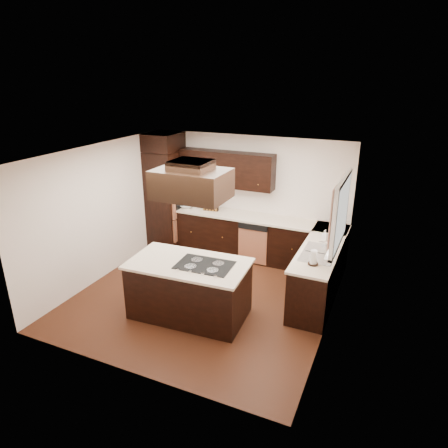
{
  "coord_description": "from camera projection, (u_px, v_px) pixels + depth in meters",
  "views": [
    {
      "loc": [
        2.77,
        -5.43,
        3.64
      ],
      "look_at": [
        0.1,
        0.6,
        1.15
      ],
      "focal_mm": 32.0,
      "sensor_mm": 36.0,
      "label": 1
    }
  ],
  "objects": [
    {
      "name": "wall_oven_face",
      "position": [
        180.0,
        199.0,
        8.58
      ],
      "size": [
        0.05,
        0.62,
        0.78
      ],
      "primitive_type": "cube",
      "color": "#B16545",
      "rests_on": "oven_column"
    },
    {
      "name": "base_cabinets_back",
      "position": [
        244.0,
        237.0,
        8.35
      ],
      "size": [
        2.93,
        0.6,
        0.88
      ],
      "primitive_type": "cube",
      "color": "black",
      "rests_on": "floor"
    },
    {
      "name": "floor",
      "position": [
        205.0,
        296.0,
        6.98
      ],
      "size": [
        4.2,
        4.2,
        0.02
      ],
      "primitive_type": "cube",
      "color": "#5B2B17",
      "rests_on": "ground"
    },
    {
      "name": "island",
      "position": [
        189.0,
        290.0,
        6.3
      ],
      "size": [
        1.83,
        1.07,
        0.88
      ],
      "primitive_type": "cube",
      "rotation": [
        0.0,
        0.0,
        0.06
      ],
      "color": "black",
      "rests_on": "floor"
    },
    {
      "name": "range_hood",
      "position": [
        191.0,
        184.0,
        5.71
      ],
      "size": [
        1.05,
        0.72,
        0.42
      ],
      "primitive_type": "cube",
      "color": "black",
      "rests_on": "ceiling"
    },
    {
      "name": "countertop_back",
      "position": [
        245.0,
        216.0,
        8.17
      ],
      "size": [
        2.93,
        0.63,
        0.04
      ],
      "primitive_type": "cube",
      "color": "beige",
      "rests_on": "base_cabinets_back"
    },
    {
      "name": "wall_front",
      "position": [
        124.0,
        289.0,
        4.73
      ],
      "size": [
        4.2,
        0.02,
        2.5
      ],
      "primitive_type": "cube",
      "color": "white",
      "rests_on": "ground"
    },
    {
      "name": "blender_pitcher",
      "position": [
        195.0,
        198.0,
        8.49
      ],
      "size": [
        0.13,
        0.13,
        0.26
      ],
      "primitive_type": "cone",
      "color": "silver",
      "rests_on": "blender_base"
    },
    {
      "name": "sink_rim",
      "position": [
        319.0,
        253.0,
        6.44
      ],
      "size": [
        0.52,
        0.84,
        0.01
      ],
      "primitive_type": "cube",
      "color": "silver",
      "rests_on": "countertop_right"
    },
    {
      "name": "dishwasher_front",
      "position": [
        253.0,
        246.0,
        8.0
      ],
      "size": [
        0.6,
        0.05,
        0.72
      ],
      "primitive_type": "cube",
      "color": "#B16545",
      "rests_on": "floor"
    },
    {
      "name": "cooktop",
      "position": [
        204.0,
        265.0,
        6.04
      ],
      "size": [
        0.87,
        0.61,
        0.01
      ],
      "primitive_type": "cube",
      "rotation": [
        0.0,
        0.0,
        0.06
      ],
      "color": "black",
      "rests_on": "island_top"
    },
    {
      "name": "wall_right",
      "position": [
        335.0,
        251.0,
        5.74
      ],
      "size": [
        0.02,
        4.2,
        2.5
      ],
      "primitive_type": "cube",
      "color": "white",
      "rests_on": "ground"
    },
    {
      "name": "window_frame",
      "position": [
        341.0,
        213.0,
        6.08
      ],
      "size": [
        0.06,
        1.32,
        1.12
      ],
      "primitive_type": "cube",
      "color": "silver",
      "rests_on": "wall_right"
    },
    {
      "name": "wall_left",
      "position": [
        101.0,
        212.0,
        7.34
      ],
      "size": [
        0.02,
        4.2,
        2.5
      ],
      "primitive_type": "cube",
      "color": "white",
      "rests_on": "ground"
    },
    {
      "name": "paper_towel",
      "position": [
        313.0,
        258.0,
        6.02
      ],
      "size": [
        0.13,
        0.13,
        0.23
      ],
      "primitive_type": "cylinder",
      "rotation": [
        0.0,
        0.0,
        0.26
      ],
      "color": "silver",
      "rests_on": "countertop_right"
    },
    {
      "name": "oven_column",
      "position": [
        166.0,
        199.0,
        8.74
      ],
      "size": [
        0.65,
        0.75,
        2.12
      ],
      "primitive_type": "cube",
      "color": "black",
      "rests_on": "floor"
    },
    {
      "name": "spice_rack",
      "position": [
        211.0,
        204.0,
        8.41
      ],
      "size": [
        0.34,
        0.13,
        0.27
      ],
      "primitive_type": "cube",
      "rotation": [
        0.0,
        0.0,
        0.16
      ],
      "color": "black",
      "rests_on": "countertop_back"
    },
    {
      "name": "island_top",
      "position": [
        188.0,
        264.0,
        6.14
      ],
      "size": [
        1.9,
        1.14,
        0.04
      ],
      "primitive_type": "cube",
      "rotation": [
        0.0,
        0.0,
        0.06
      ],
      "color": "beige",
      "rests_on": "island"
    },
    {
      "name": "hood_duct",
      "position": [
        191.0,
        165.0,
        5.61
      ],
      "size": [
        0.55,
        0.5,
        0.13
      ],
      "primitive_type": "cube",
      "color": "black",
      "rests_on": "ceiling"
    },
    {
      "name": "window_pane",
      "position": [
        342.0,
        213.0,
        6.07
      ],
      "size": [
        0.0,
        1.2,
        1.0
      ],
      "primitive_type": "cube",
      "color": "white",
      "rests_on": "wall_right"
    },
    {
      "name": "soap_bottle",
      "position": [
        325.0,
        235.0,
        6.92
      ],
      "size": [
        0.1,
        0.11,
        0.19
      ],
      "primitive_type": "imported",
      "rotation": [
        0.0,
        0.0,
        -0.24
      ],
      "color": "silver",
      "rests_on": "countertop_right"
    },
    {
      "name": "countertop_right",
      "position": [
        322.0,
        246.0,
        6.75
      ],
      "size": [
        0.63,
        2.4,
        0.04
      ],
      "primitive_type": "cube",
      "color": "beige",
      "rests_on": "base_cabinets_right"
    },
    {
      "name": "blender_base",
      "position": [
        195.0,
        206.0,
        8.56
      ],
      "size": [
        0.15,
        0.15,
        0.1
      ],
      "primitive_type": "cylinder",
      "color": "silver",
      "rests_on": "countertop_back"
    },
    {
      "name": "mixing_bowl",
      "position": [
        187.0,
        206.0,
        8.61
      ],
      "size": [
        0.35,
        0.35,
        0.07
      ],
      "primitive_type": "imported",
      "rotation": [
        0.0,
        0.0,
        0.38
      ],
      "color": "silver",
      "rests_on": "countertop_back"
    },
    {
      "name": "ceiling",
      "position": [
        202.0,
        153.0,
        6.09
      ],
      "size": [
        4.2,
        4.2,
        0.02
      ],
      "primitive_type": "cube",
      "color": "white",
      "rests_on": "ground"
    },
    {
      "name": "upper_cabinets",
      "position": [
        227.0,
        169.0,
        8.15
      ],
      "size": [
        2.0,
        0.34,
        0.72
      ],
      "primitive_type": "cube",
      "color": "black",
      "rests_on": "wall_back"
    },
    {
      "name": "wall_back",
      "position": [
        249.0,
        196.0,
        8.34
      ],
      "size": [
        4.2,
        0.02,
        2.5
      ],
      "primitive_type": "cube",
      "color": "white",
      "rests_on": "ground"
    },
    {
      "name": "curtain_left",
      "position": [
        332.0,
        218.0,
        5.73
      ],
      "size": [
        0.02,
        0.34,
        0.9
      ],
      "primitive_type": "cube",
      "color": "beige",
      "rests_on": "wall_right"
    },
    {
      "name": "base_cabinets_right",
      "position": [
        321.0,
        271.0,
        6.91
      ],
      "size": [
        0.6,
        2.4,
        0.88
      ],
      "primitive_type": "cube",
      "color": "black",
      "rests_on": "floor"
    },
    {
      "name": "curtain_right",
      "position": [
        341.0,
        202.0,
        6.45
      ],
      "size": [
        0.02,
        0.34,
        0.9
      ],
      "primitive_type": "cube",
      "color": "beige",
      "rests_on": "wall_right"
    }
  ]
}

